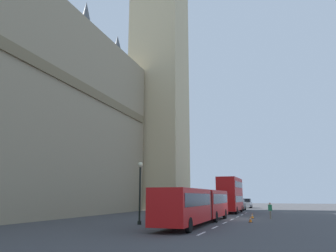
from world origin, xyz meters
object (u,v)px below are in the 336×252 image
sedan_lead (239,205)px  traffic_cone_middle (252,216)px  sedan_trailing (247,203)px  double_decker_bus (230,194)px  traffic_cone_west (250,219)px  articulated_bus (198,203)px  street_lamp (140,188)px  pedestrian_near_cones (270,210)px  clock_tower (160,14)px

sedan_lead → traffic_cone_middle: sedan_lead is taller
traffic_cone_middle → sedan_trailing: bearing=6.6°
double_decker_bus → traffic_cone_west: bearing=-166.0°
articulated_bus → traffic_cone_middle: 9.64m
double_decker_bus → traffic_cone_middle: 11.94m
street_lamp → pedestrian_near_cones: size_ratio=3.12×
articulated_bus → street_lamp: size_ratio=3.36×
double_decker_bus → pedestrian_near_cones: (-11.21, -5.74, -1.80)m
street_lamp → pedestrian_near_cones: 15.10m
double_decker_bus → sedan_lead: size_ratio=2.05×
street_lamp → pedestrian_near_cones: street_lamp is taller
traffic_cone_west → pedestrian_near_cones: (5.47, -1.58, 0.63)m
sedan_lead → sedan_trailing: 12.19m
street_lamp → pedestrian_near_cones: (10.88, -10.25, -2.14)m
pedestrian_near_cones → clock_tower: bearing=45.2°
clock_tower → street_lamp: bearing=-162.7°
sedan_lead → traffic_cone_middle: bearing=-169.3°
clock_tower → double_decker_bus: 39.24m
traffic_cone_middle → clock_tower: bearing=42.6°
traffic_cone_west → traffic_cone_middle: same height
sedan_trailing → street_lamp: (-43.57, 4.59, 2.14)m
articulated_bus → sedan_lead: bearing=-0.1°
traffic_cone_middle → traffic_cone_west: bearing=-177.1°
traffic_cone_middle → street_lamp: street_lamp is taller
articulated_bus → street_lamp: street_lamp is taller
clock_tower → pedestrian_near_cones: size_ratio=43.11×
articulated_bus → double_decker_bus: (19.74, 0.00, 0.96)m
traffic_cone_west → pedestrian_near_cones: bearing=-16.1°
sedan_lead → articulated_bus: bearing=179.9°
traffic_cone_middle → pedestrian_near_cones: 1.98m
clock_tower → sedan_lead: 40.04m
traffic_cone_middle → double_decker_bus: bearing=19.3°
sedan_lead → pedestrian_near_cones: size_ratio=2.60×
sedan_lead → street_lamp: (-31.38, 4.54, 2.14)m
traffic_cone_middle → pedestrian_near_cones: size_ratio=0.34×
sedan_trailing → street_lamp: bearing=174.0°
sedan_trailing → traffic_cone_west: sedan_trailing is taller
clock_tower → sedan_lead: size_ratio=16.56×
articulated_bus → sedan_trailing: size_ratio=4.03×
street_lamp → pedestrian_near_cones: bearing=-43.3°
articulated_bus → traffic_cone_middle: articulated_bus is taller
articulated_bus → street_lamp: (-2.34, 4.51, 1.31)m
traffic_cone_west → articulated_bus: bearing=126.4°
sedan_lead → pedestrian_near_cones: bearing=-164.4°
pedestrian_near_cones → articulated_bus: bearing=146.1°
street_lamp → traffic_cone_middle: bearing=-37.2°
double_decker_bus → street_lamp: size_ratio=1.71×
articulated_bus → sedan_lead: (29.04, -0.03, -0.83)m
clock_tower → traffic_cone_middle: size_ratio=125.62×
clock_tower → traffic_cone_west: (-25.07, -18.15, -38.12)m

